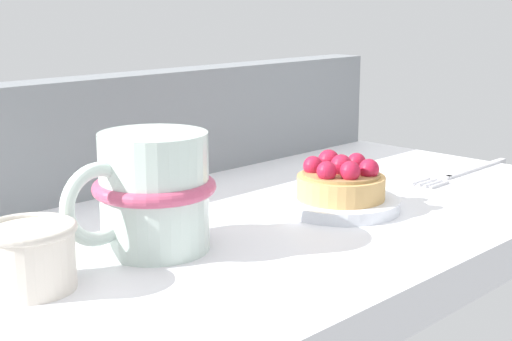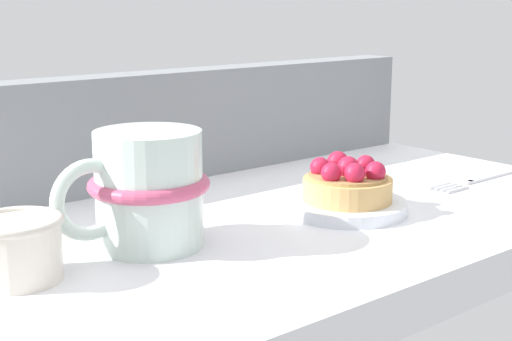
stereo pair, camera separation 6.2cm
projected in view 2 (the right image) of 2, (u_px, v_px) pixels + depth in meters
ground_plane at (274, 232)px, 68.23cm from camera, size 68.04×38.71×3.69cm
window_rail_back at (169, 125)px, 79.41cm from camera, size 66.68×4.35×11.50cm
dessert_plate at (347, 207)px, 67.70cm from camera, size 10.83×10.83×1.11cm
raspberry_tart at (347, 183)px, 67.23cm from camera, size 8.05×8.05×4.07cm
coffee_mug at (146, 189)px, 57.51cm from camera, size 12.88×9.45×9.16cm
dessert_fork at (488, 176)px, 80.29cm from camera, size 18.08×2.46×0.60cm
sugar_bowl at (17, 247)px, 50.99cm from camera, size 6.46×6.46×4.50cm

